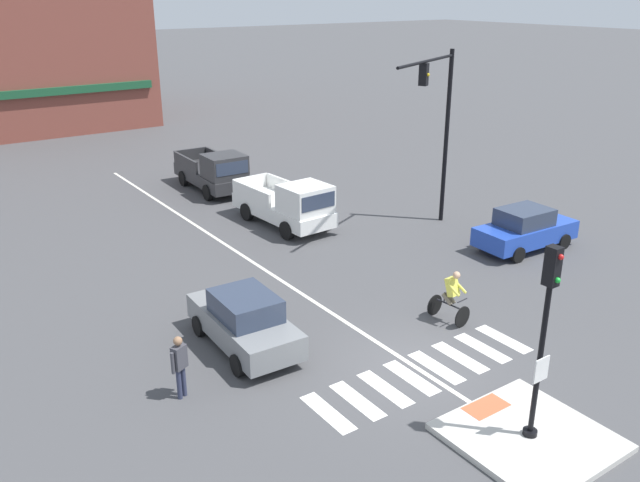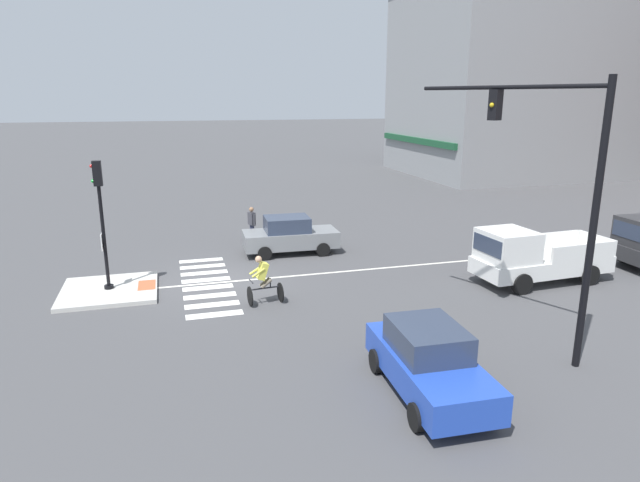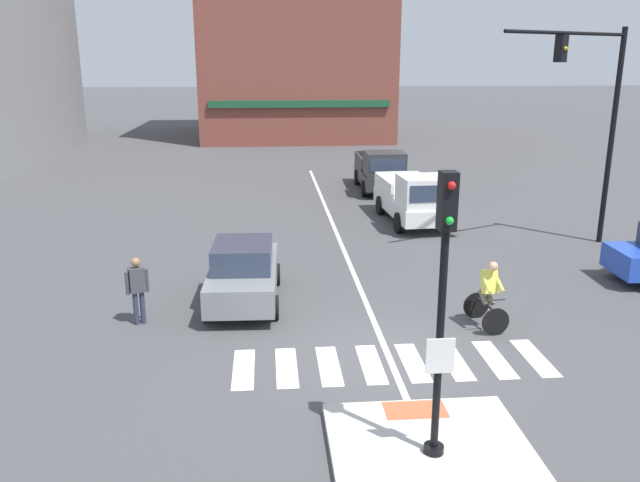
{
  "view_description": "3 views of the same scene",
  "coord_description": "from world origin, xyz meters",
  "px_view_note": "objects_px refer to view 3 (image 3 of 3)",
  "views": [
    {
      "loc": [
        -10.78,
        -11.14,
        9.41
      ],
      "look_at": [
        0.39,
        4.94,
        1.93
      ],
      "focal_mm": 37.22,
      "sensor_mm": 36.0,
      "label": 1
    },
    {
      "loc": [
        19.51,
        -1.57,
        6.66
      ],
      "look_at": [
        0.81,
        3.72,
        1.54
      ],
      "focal_mm": 30.66,
      "sensor_mm": 36.0,
      "label": 2
    },
    {
      "loc": [
        -2.53,
        -12.37,
        6.11
      ],
      "look_at": [
        -1.15,
        3.96,
        1.47
      ],
      "focal_mm": 35.75,
      "sensor_mm": 36.0,
      "label": 3
    }
  ],
  "objects_px": {
    "signal_pole": "(443,292)",
    "pickup_truck_white_eastbound_far": "(415,200)",
    "pedestrian_at_curb_left": "(137,285)",
    "pickup_truck_charcoal_eastbound_distant": "(381,172)",
    "cyclist": "(488,293)",
    "car_grey_westbound_near": "(244,272)",
    "traffic_light_mast": "(596,107)"
  },
  "relations": [
    {
      "from": "pickup_truck_charcoal_eastbound_distant",
      "to": "cyclist",
      "type": "relative_size",
      "value": 3.07
    },
    {
      "from": "traffic_light_mast",
      "to": "car_grey_westbound_near",
      "type": "relative_size",
      "value": 1.72
    },
    {
      "from": "car_grey_westbound_near",
      "to": "cyclist",
      "type": "relative_size",
      "value": 2.48
    },
    {
      "from": "pickup_truck_white_eastbound_far",
      "to": "cyclist",
      "type": "distance_m",
      "value": 9.89
    },
    {
      "from": "cyclist",
      "to": "pedestrian_at_curb_left",
      "type": "bearing_deg",
      "value": 173.66
    },
    {
      "from": "pickup_truck_white_eastbound_far",
      "to": "pickup_truck_charcoal_eastbound_distant",
      "type": "relative_size",
      "value": 1.01
    },
    {
      "from": "pickup_truck_white_eastbound_far",
      "to": "cyclist",
      "type": "bearing_deg",
      "value": -93.16
    },
    {
      "from": "signal_pole",
      "to": "car_grey_westbound_near",
      "type": "height_order",
      "value": "signal_pole"
    },
    {
      "from": "cyclist",
      "to": "pedestrian_at_curb_left",
      "type": "xyz_separation_m",
      "value": [
        -8.24,
        0.92,
        0.11
      ]
    },
    {
      "from": "traffic_light_mast",
      "to": "pickup_truck_charcoal_eastbound_distant",
      "type": "height_order",
      "value": "traffic_light_mast"
    },
    {
      "from": "signal_pole",
      "to": "pickup_truck_white_eastbound_far",
      "type": "relative_size",
      "value": 0.86
    },
    {
      "from": "signal_pole",
      "to": "traffic_light_mast",
      "type": "xyz_separation_m",
      "value": [
        8.15,
        11.58,
        1.84
      ]
    },
    {
      "from": "traffic_light_mast",
      "to": "pickup_truck_white_eastbound_far",
      "type": "xyz_separation_m",
      "value": [
        -5.01,
        3.35,
        -3.71
      ]
    },
    {
      "from": "pickup_truck_white_eastbound_far",
      "to": "traffic_light_mast",
      "type": "bearing_deg",
      "value": -33.78
    },
    {
      "from": "car_grey_westbound_near",
      "to": "pickup_truck_white_eastbound_far",
      "type": "height_order",
      "value": "pickup_truck_white_eastbound_far"
    },
    {
      "from": "pickup_truck_charcoal_eastbound_distant",
      "to": "pickup_truck_white_eastbound_far",
      "type": "bearing_deg",
      "value": -88.3
    },
    {
      "from": "car_grey_westbound_near",
      "to": "pickup_truck_charcoal_eastbound_distant",
      "type": "bearing_deg",
      "value": 66.6
    },
    {
      "from": "pickup_truck_charcoal_eastbound_distant",
      "to": "car_grey_westbound_near",
      "type": "bearing_deg",
      "value": -113.4
    },
    {
      "from": "car_grey_westbound_near",
      "to": "cyclist",
      "type": "distance_m",
      "value": 6.19
    },
    {
      "from": "car_grey_westbound_near",
      "to": "cyclist",
      "type": "bearing_deg",
      "value": -20.81
    },
    {
      "from": "pickup_truck_charcoal_eastbound_distant",
      "to": "traffic_light_mast",
      "type": "bearing_deg",
      "value": -62.15
    },
    {
      "from": "pickup_truck_white_eastbound_far",
      "to": "pickup_truck_charcoal_eastbound_distant",
      "type": "height_order",
      "value": "same"
    },
    {
      "from": "pedestrian_at_curb_left",
      "to": "car_grey_westbound_near",
      "type": "bearing_deg",
      "value": 27.5
    },
    {
      "from": "signal_pole",
      "to": "pickup_truck_charcoal_eastbound_distant",
      "type": "xyz_separation_m",
      "value": [
        2.94,
        21.43,
        -1.87
      ]
    },
    {
      "from": "car_grey_westbound_near",
      "to": "cyclist",
      "type": "height_order",
      "value": "cyclist"
    },
    {
      "from": "cyclist",
      "to": "pedestrian_at_curb_left",
      "type": "height_order",
      "value": "cyclist"
    },
    {
      "from": "signal_pole",
      "to": "pedestrian_at_curb_left",
      "type": "xyz_separation_m",
      "value": [
        -5.65,
        5.97,
        -1.87
      ]
    },
    {
      "from": "car_grey_westbound_near",
      "to": "signal_pole",
      "type": "bearing_deg",
      "value": -66.26
    },
    {
      "from": "signal_pole",
      "to": "pedestrian_at_curb_left",
      "type": "height_order",
      "value": "signal_pole"
    },
    {
      "from": "signal_pole",
      "to": "pickup_truck_white_eastbound_far",
      "type": "bearing_deg",
      "value": 78.13
    },
    {
      "from": "pedestrian_at_curb_left",
      "to": "pickup_truck_white_eastbound_far",
      "type": "bearing_deg",
      "value": 45.55
    },
    {
      "from": "pedestrian_at_curb_left",
      "to": "pickup_truck_charcoal_eastbound_distant",
      "type": "bearing_deg",
      "value": 60.92
    }
  ]
}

